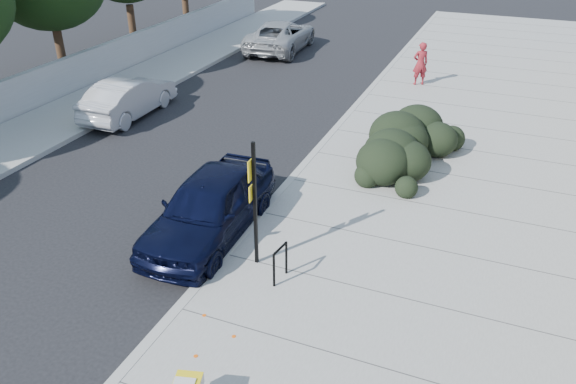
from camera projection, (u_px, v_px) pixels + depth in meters
name	position (u px, v px, depth m)	size (l,w,h in m)	color
ground	(225.00, 259.00, 12.83)	(120.00, 120.00, 0.00)	black
sidewalk_near	(499.00, 202.00, 14.98)	(11.20, 50.00, 0.15)	gray
sidewalk_far	(55.00, 122.00, 20.00)	(3.00, 50.00, 0.15)	gray
curb_near	(303.00, 167.00, 16.84)	(0.22, 50.00, 0.17)	#9E9E99
curb_far	(89.00, 128.00, 19.50)	(0.22, 50.00, 0.17)	#9E9E99
far_wall	(14.00, 98.00, 20.24)	(0.30, 40.00, 1.50)	#9E9E99
bike_rack	(280.00, 260.00, 11.70)	(0.12, 0.56, 0.82)	black
sign_post	(254.00, 198.00, 11.71)	(0.11, 0.34, 2.90)	black
hedge	(415.00, 141.00, 16.43)	(2.07, 4.14, 1.55)	black
sedan_navy	(209.00, 207.00, 13.35)	(1.87, 4.66, 1.59)	black
wagon_silver	(129.00, 98.00, 20.45)	(1.48, 4.26, 1.40)	#BCBCC1
suv_silver	(281.00, 36.00, 28.61)	(2.48, 5.38, 1.50)	#9C9EA1
pedestrian	(420.00, 64.00, 23.14)	(0.64, 0.42, 1.77)	maroon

